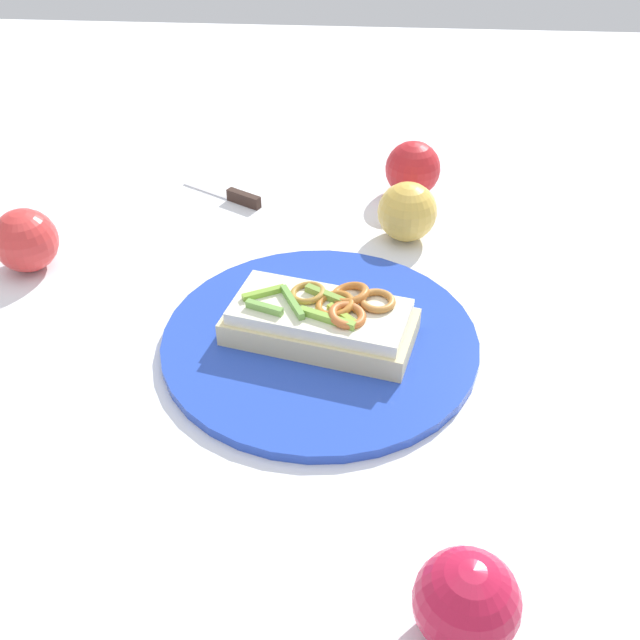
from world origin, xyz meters
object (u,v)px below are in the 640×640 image
(apple_1, at_px, (466,602))
(apple_3, at_px, (25,240))
(sandwich, at_px, (322,320))
(apple_2, at_px, (407,212))
(knife, at_px, (234,196))
(plate, at_px, (320,340))
(apple_0, at_px, (413,169))

(apple_1, height_order, apple_3, same)
(sandwich, relative_size, apple_3, 2.76)
(apple_2, bearing_deg, knife, 161.12)
(sandwich, xyz_separation_m, apple_3, (-0.33, 0.11, 0.01))
(plate, relative_size, apple_3, 4.37)
(plate, xyz_separation_m, knife, (-0.13, 0.28, 0.00))
(plate, distance_m, knife, 0.30)
(apple_1, distance_m, knife, 0.61)
(plate, distance_m, apple_2, 0.22)
(apple_3, bearing_deg, sandwich, -18.69)
(plate, bearing_deg, apple_0, 72.80)
(apple_1, relative_size, knife, 0.63)
(sandwich, xyz_separation_m, apple_0, (0.09, 0.31, 0.00))
(sandwich, bearing_deg, plate, 24.85)
(knife, bearing_deg, apple_1, 142.93)
(sandwich, xyz_separation_m, apple_1, (0.11, -0.29, 0.00))
(plate, bearing_deg, knife, 114.96)
(apple_0, xyz_separation_m, apple_2, (-0.01, -0.11, -0.00))
(apple_2, bearing_deg, apple_1, -86.94)
(apple_3, xyz_separation_m, knife, (0.20, 0.16, -0.03))
(sandwich, bearing_deg, apple_3, -5.24)
(apple_2, bearing_deg, plate, -113.12)
(apple_2, bearing_deg, apple_3, -167.61)
(apple_3, bearing_deg, apple_0, 25.08)
(apple_0, relative_size, apple_1, 1.01)
(apple_3, bearing_deg, plate, -18.83)
(knife, bearing_deg, plate, 144.72)
(apple_1, height_order, knife, apple_1)
(plate, bearing_deg, apple_2, 66.88)
(apple_0, bearing_deg, apple_2, -94.99)
(plate, relative_size, apple_2, 4.44)
(plate, height_order, knife, knife)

